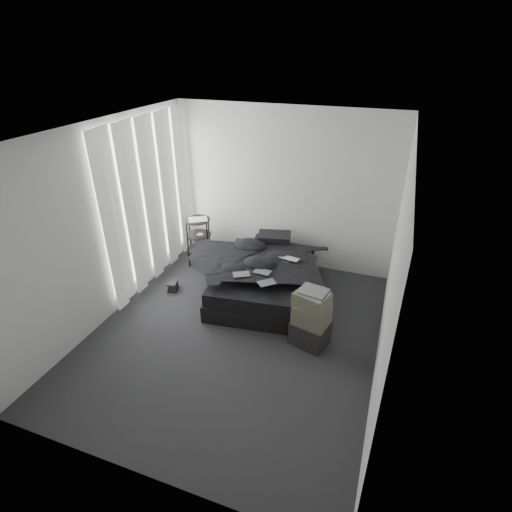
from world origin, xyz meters
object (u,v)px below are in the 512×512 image
(laptop, at_px, (288,256))
(side_stand, at_px, (199,241))
(bed, at_px, (264,286))
(box_lower, at_px, (310,333))

(laptop, xyz_separation_m, side_stand, (-1.70, 0.47, -0.27))
(laptop, bearing_deg, side_stand, 175.58)
(bed, xyz_separation_m, side_stand, (-1.37, 0.55, 0.27))
(box_lower, bearing_deg, side_stand, 147.91)
(box_lower, bearing_deg, laptop, 121.18)
(side_stand, xyz_separation_m, box_lower, (2.28, -1.43, -0.23))
(bed, relative_size, side_stand, 2.30)
(bed, relative_size, box_lower, 4.14)
(laptop, bearing_deg, bed, -154.50)
(bed, xyz_separation_m, box_lower, (0.91, -0.88, 0.04))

